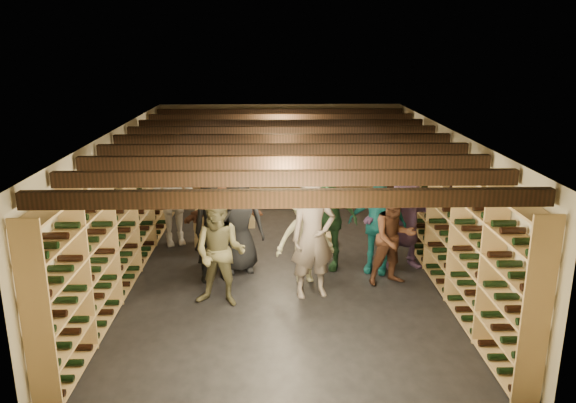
% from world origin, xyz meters
% --- Properties ---
extents(ground, '(8.00, 8.00, 0.00)m').
position_xyz_m(ground, '(0.00, 0.00, 0.00)').
color(ground, black).
rests_on(ground, ground).
extents(walls, '(5.52, 8.02, 2.40)m').
position_xyz_m(walls, '(0.00, 0.00, 1.20)').
color(walls, '#BDB293').
rests_on(walls, ground).
extents(ceiling, '(5.50, 8.00, 0.01)m').
position_xyz_m(ceiling, '(0.00, 0.00, 2.40)').
color(ceiling, beige).
rests_on(ceiling, walls).
extents(ceiling_joists, '(5.40, 7.12, 0.18)m').
position_xyz_m(ceiling_joists, '(0.00, 0.00, 2.26)').
color(ceiling_joists, black).
rests_on(ceiling_joists, ground).
extents(wine_rack_left, '(0.32, 7.50, 2.15)m').
position_xyz_m(wine_rack_left, '(-2.57, 0.00, 1.08)').
color(wine_rack_left, '#A88451').
rests_on(wine_rack_left, ground).
extents(wine_rack_right, '(0.32, 7.50, 2.15)m').
position_xyz_m(wine_rack_right, '(2.57, 0.00, 1.08)').
color(wine_rack_right, '#A88451').
rests_on(wine_rack_right, ground).
extents(wine_rack_back, '(4.70, 0.30, 2.15)m').
position_xyz_m(wine_rack_back, '(0.00, 3.83, 1.07)').
color(wine_rack_back, '#A88451').
rests_on(wine_rack_back, ground).
extents(crate_stack_left, '(0.50, 0.34, 0.68)m').
position_xyz_m(crate_stack_left, '(-1.42, 1.30, 0.34)').
color(crate_stack_left, tan).
rests_on(crate_stack_left, ground).
extents(crate_stack_right, '(0.53, 0.38, 0.34)m').
position_xyz_m(crate_stack_right, '(-0.82, 2.37, 0.17)').
color(crate_stack_right, tan).
rests_on(crate_stack_right, ground).
extents(crate_loose, '(0.55, 0.41, 0.17)m').
position_xyz_m(crate_loose, '(0.79, 1.30, 0.09)').
color(crate_loose, tan).
rests_on(crate_loose, ground).
extents(person_0, '(0.95, 0.72, 1.76)m').
position_xyz_m(person_0, '(-0.75, 0.02, 0.88)').
color(person_0, black).
rests_on(person_0, ground).
extents(person_1, '(0.75, 0.64, 1.75)m').
position_xyz_m(person_1, '(-1.13, -0.38, 0.88)').
color(person_1, black).
rests_on(person_1, ground).
extents(person_2, '(0.90, 0.77, 1.63)m').
position_xyz_m(person_2, '(-0.95, -1.27, 0.81)').
color(person_2, brown).
rests_on(person_2, ground).
extents(person_3, '(1.03, 0.70, 1.48)m').
position_xyz_m(person_3, '(0.34, -0.46, 0.74)').
color(person_3, beige).
rests_on(person_3, ground).
extents(person_4, '(1.06, 0.74, 1.68)m').
position_xyz_m(person_4, '(1.57, -0.08, 0.84)').
color(person_4, '#197077').
rests_on(person_4, ground).
extents(person_5, '(1.48, 0.88, 1.53)m').
position_xyz_m(person_5, '(-1.07, 0.57, 0.76)').
color(person_5, brown).
rests_on(person_5, ground).
extents(person_7, '(0.78, 0.61, 1.89)m').
position_xyz_m(person_7, '(0.43, -1.00, 0.95)').
color(person_7, slate).
rests_on(person_7, ground).
extents(person_8, '(0.89, 0.77, 1.57)m').
position_xyz_m(person_8, '(1.75, -0.60, 0.78)').
color(person_8, '#4D2C1D').
rests_on(person_8, ground).
extents(person_9, '(1.40, 1.10, 1.90)m').
position_xyz_m(person_9, '(-2.05, 1.30, 0.95)').
color(person_9, '#B5AEA6').
rests_on(person_9, ground).
extents(person_10, '(1.13, 0.78, 1.77)m').
position_xyz_m(person_10, '(0.76, 0.13, 0.89)').
color(person_10, '#295431').
rests_on(person_10, ground).
extents(person_11, '(1.63, 0.72, 1.69)m').
position_xyz_m(person_11, '(2.09, 0.11, 0.85)').
color(person_11, slate).
rests_on(person_11, ground).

